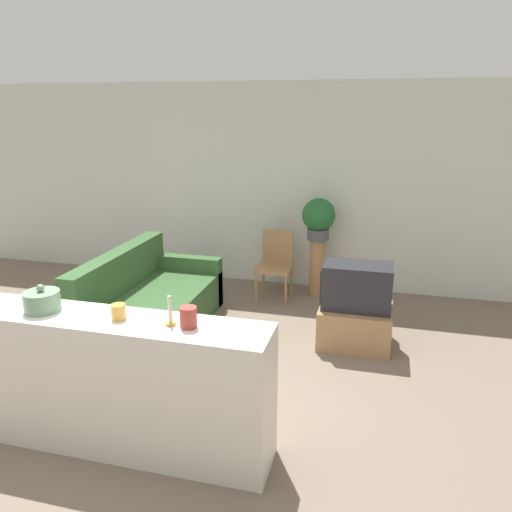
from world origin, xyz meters
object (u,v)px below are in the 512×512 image
(potted_plant, at_px, (319,217))
(television, at_px, (357,286))
(wooden_chair, at_px, (276,262))
(decorative_bowl, at_px, (42,301))
(couch, at_px, (148,305))

(potted_plant, bearing_deg, television, -66.36)
(wooden_chair, xyz_separation_m, decorative_bowl, (-0.97, -3.21, 0.61))
(couch, height_order, decorative_bowl, decorative_bowl)
(wooden_chair, bearing_deg, television, -46.14)
(couch, distance_m, wooden_chair, 1.77)
(couch, distance_m, television, 2.25)
(potted_plant, distance_m, decorative_bowl, 3.72)
(wooden_chair, bearing_deg, couch, -129.71)
(television, relative_size, potted_plant, 1.31)
(decorative_bowl, bearing_deg, potted_plant, 66.64)
(potted_plant, bearing_deg, wooden_chair, -158.24)
(television, distance_m, decorative_bowl, 2.96)
(television, relative_size, wooden_chair, 0.82)
(television, distance_m, potted_plant, 1.51)
(couch, height_order, wooden_chair, couch)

